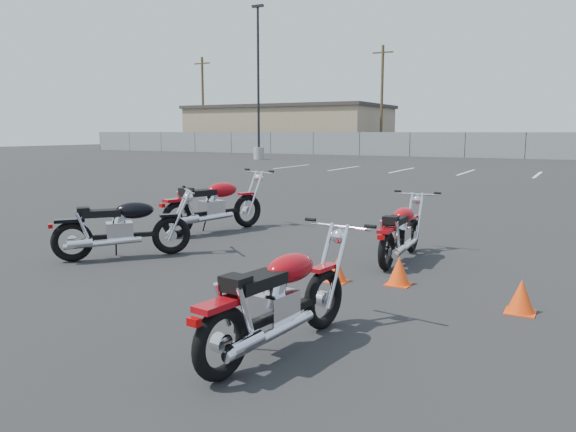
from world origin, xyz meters
The scene contains 14 objects.
ground centered at (0.00, 0.00, 0.00)m, with size 120.00×120.00×0.00m, color black.
motorcycle_front_red centered at (-2.11, 1.99, 0.51)m, with size 1.21×2.25×1.12m.
motorcycle_second_black centered at (-2.02, -0.43, 0.46)m, with size 1.64×1.81×1.01m.
motorcycle_third_red centered at (1.65, 1.34, 0.42)m, with size 0.74×1.90×0.93m.
motorcycle_rear_red centered at (1.76, -2.46, 0.46)m, with size 0.79×2.04×1.00m.
training_cone_near centered at (2.02, 0.08, 0.17)m, with size 0.29×0.29×0.35m.
training_cone_far centered at (3.45, -0.37, 0.18)m, with size 0.30×0.30×0.35m.
training_cone_extra centered at (1.30, -0.15, 0.15)m, with size 0.26×0.26×0.31m.
light_pole_west centered at (-15.66, 25.91, 2.56)m, with size 0.80×0.70×9.94m.
chainlink_fence centered at (0.00, 35.00, 0.90)m, with size 80.06×0.06×1.80m.
tan_building_west centered at (-22.00, 42.00, 2.16)m, with size 18.40×10.40×4.30m.
utility_pole_a centered at (-30.00, 39.00, 4.69)m, with size 1.80×0.24×9.00m.
utility_pole_b centered at (-12.00, 40.00, 4.69)m, with size 1.80×0.24×9.00m.
parking_line_stripes centered at (-2.50, 20.00, 0.00)m, with size 15.12×4.00×0.01m.
Camera 1 is at (3.99, -6.42, 1.86)m, focal length 35.00 mm.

